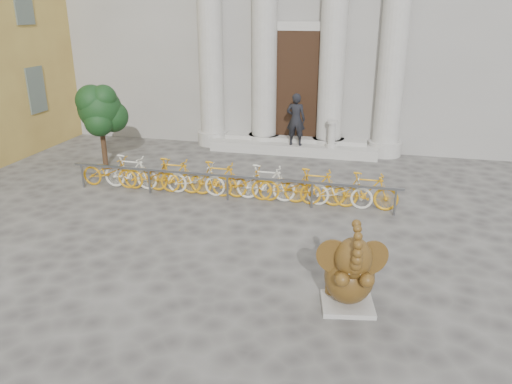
% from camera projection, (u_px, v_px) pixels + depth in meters
% --- Properties ---
extents(ground, '(80.00, 80.00, 0.00)m').
position_uv_depth(ground, '(211.00, 281.00, 9.62)').
color(ground, '#474442').
rests_on(ground, ground).
extents(entrance_steps, '(6.00, 1.20, 0.36)m').
position_uv_depth(entrance_steps, '(294.00, 147.00, 18.11)').
color(entrance_steps, '#A8A59E').
rests_on(entrance_steps, ground).
extents(elephant_statue, '(1.19, 1.40, 1.80)m').
position_uv_depth(elephant_statue, '(350.00, 275.00, 8.55)').
color(elephant_statue, '#A8A59E').
rests_on(elephant_statue, ground).
extents(bike_rack, '(9.21, 0.53, 1.00)m').
position_uv_depth(bike_rack, '(230.00, 180.00, 13.70)').
color(bike_rack, slate).
rests_on(bike_rack, ground).
extents(tree, '(1.56, 1.42, 2.70)m').
position_uv_depth(tree, '(100.00, 110.00, 15.87)').
color(tree, '#332114').
rests_on(tree, ground).
extents(pedestrian, '(0.68, 0.46, 1.83)m').
position_uv_depth(pedestrian, '(296.00, 119.00, 17.42)').
color(pedestrian, black).
rests_on(pedestrian, entrance_steps).
extents(balustrade_post, '(0.38, 0.38, 0.93)m').
position_uv_depth(balustrade_post, '(331.00, 135.00, 17.32)').
color(balustrade_post, '#A8A59E').
rests_on(balustrade_post, entrance_steps).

